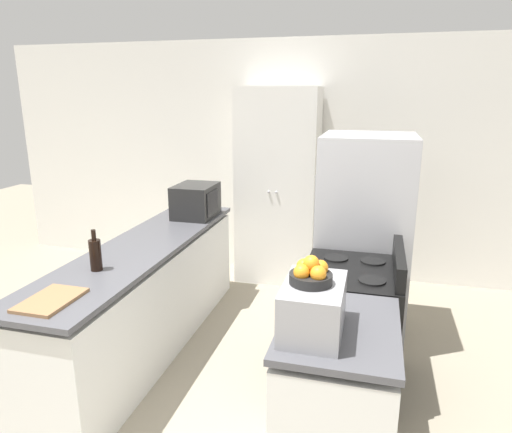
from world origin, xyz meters
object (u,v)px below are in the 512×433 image
wine_bottle (95,254)px  microwave (196,201)px  pantry_cabinet (278,187)px  refrigerator (363,239)px  stove (349,328)px  fruit_bowl (311,273)px  toaster_oven (313,308)px

wine_bottle → microwave: bearing=85.1°
pantry_cabinet → refrigerator: size_ratio=1.22×
stove → pantry_cabinet: bearing=116.6°
pantry_cabinet → wine_bottle: pantry_cabinet is taller
fruit_bowl → wine_bottle: bearing=163.4°
refrigerator → microwave: size_ratio=3.83×
pantry_cabinet → wine_bottle: bearing=-108.1°
fruit_bowl → stove: bearing=79.7°
refrigerator → fruit_bowl: refrigerator is taller
microwave → wine_bottle: microwave is taller
pantry_cabinet → toaster_oven: size_ratio=4.82×
toaster_oven → fruit_bowl: fruit_bowl is taller
refrigerator → wine_bottle: (-1.69, -1.25, 0.14)m
stove → fruit_bowl: 1.17m
toaster_oven → fruit_bowl: (-0.01, -0.00, 0.18)m
wine_bottle → toaster_oven: bearing=-16.4°
microwave → wine_bottle: size_ratio=1.60×
microwave → toaster_oven: microwave is taller
refrigerator → fruit_bowl: 1.74m
refrigerator → toaster_oven: size_ratio=3.95×
stove → fruit_bowl: fruit_bowl is taller
stove → fruit_bowl: (-0.16, -0.89, 0.74)m
refrigerator → wine_bottle: refrigerator is taller
stove → refrigerator: size_ratio=0.61×
refrigerator → stove: bearing=-93.0°
refrigerator → microwave: 1.59m
wine_bottle → pantry_cabinet: bearing=71.9°
microwave → fruit_bowl: bearing=-54.2°
toaster_oven → fruit_bowl: size_ratio=2.09×
pantry_cabinet → wine_bottle: 2.39m
toaster_oven → stove: bearing=80.6°
wine_bottle → toaster_oven: size_ratio=0.65×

